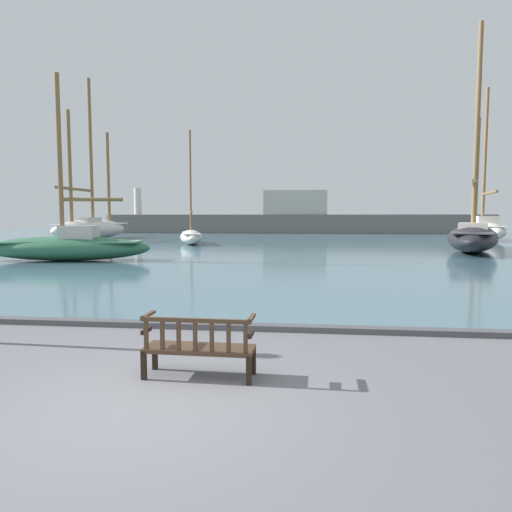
{
  "coord_description": "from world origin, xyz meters",
  "views": [
    {
      "loc": [
        1.96,
        -5.35,
        2.35
      ],
      "look_at": [
        0.2,
        10.0,
        1.0
      ],
      "focal_mm": 32.0,
      "sensor_mm": 36.0,
      "label": 1
    }
  ],
  "objects_px": {
    "sailboat_centre_channel": "(483,228)",
    "sailboat_outer_port": "(191,236)",
    "park_bench": "(199,346)",
    "sailboat_far_starboard": "(91,226)",
    "sailboat_mid_port": "(68,246)",
    "sailboat_nearest_starboard": "(473,234)"
  },
  "relations": [
    {
      "from": "sailboat_outer_port",
      "to": "sailboat_centre_channel",
      "type": "xyz_separation_m",
      "value": [
        26.12,
        9.07,
        0.5
      ]
    },
    {
      "from": "park_bench",
      "to": "sailboat_nearest_starboard",
      "type": "relative_size",
      "value": 0.11
    },
    {
      "from": "sailboat_mid_port",
      "to": "park_bench",
      "type": "bearing_deg",
      "value": -55.78
    },
    {
      "from": "sailboat_outer_port",
      "to": "sailboat_centre_channel",
      "type": "height_order",
      "value": "sailboat_centre_channel"
    },
    {
      "from": "park_bench",
      "to": "sailboat_nearest_starboard",
      "type": "bearing_deg",
      "value": 63.77
    },
    {
      "from": "sailboat_mid_port",
      "to": "sailboat_far_starboard",
      "type": "bearing_deg",
      "value": 113.31
    },
    {
      "from": "sailboat_outer_port",
      "to": "park_bench",
      "type": "bearing_deg",
      "value": -75.18
    },
    {
      "from": "sailboat_nearest_starboard",
      "to": "sailboat_centre_channel",
      "type": "xyz_separation_m",
      "value": [
        5.86,
        14.51,
        0.06
      ]
    },
    {
      "from": "sailboat_outer_port",
      "to": "sailboat_centre_channel",
      "type": "relative_size",
      "value": 0.65
    },
    {
      "from": "sailboat_centre_channel",
      "to": "sailboat_outer_port",
      "type": "bearing_deg",
      "value": -160.85
    },
    {
      "from": "sailboat_outer_port",
      "to": "sailboat_far_starboard",
      "type": "relative_size",
      "value": 0.6
    },
    {
      "from": "sailboat_nearest_starboard",
      "to": "sailboat_far_starboard",
      "type": "xyz_separation_m",
      "value": [
        -31.56,
        10.82,
        0.18
      ]
    },
    {
      "from": "sailboat_far_starboard",
      "to": "sailboat_centre_channel",
      "type": "distance_m",
      "value": 37.59
    },
    {
      "from": "sailboat_far_starboard",
      "to": "sailboat_nearest_starboard",
      "type": "bearing_deg",
      "value": -18.92
    },
    {
      "from": "sailboat_nearest_starboard",
      "to": "sailboat_mid_port",
      "type": "relative_size",
      "value": 1.42
    },
    {
      "from": "sailboat_nearest_starboard",
      "to": "sailboat_far_starboard",
      "type": "distance_m",
      "value": 33.36
    },
    {
      "from": "sailboat_centre_channel",
      "to": "sailboat_far_starboard",
      "type": "bearing_deg",
      "value": -174.36
    },
    {
      "from": "sailboat_centre_channel",
      "to": "sailboat_mid_port",
      "type": "relative_size",
      "value": 1.39
    },
    {
      "from": "park_bench",
      "to": "sailboat_outer_port",
      "type": "relative_size",
      "value": 0.17
    },
    {
      "from": "sailboat_nearest_starboard",
      "to": "sailboat_centre_channel",
      "type": "relative_size",
      "value": 1.02
    },
    {
      "from": "sailboat_centre_channel",
      "to": "sailboat_mid_port",
      "type": "xyz_separation_m",
      "value": [
        -28.83,
        -23.61,
        -0.41
      ]
    },
    {
      "from": "sailboat_outer_port",
      "to": "sailboat_far_starboard",
      "type": "xyz_separation_m",
      "value": [
        -11.29,
        5.38,
        0.63
      ]
    }
  ]
}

